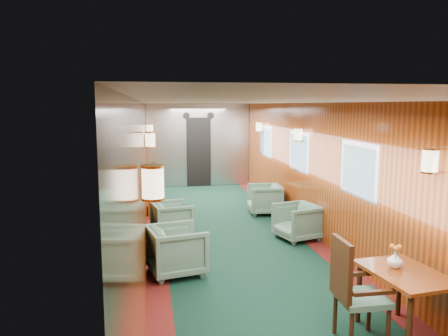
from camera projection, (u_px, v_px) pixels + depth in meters
name	position (u px, v px, depth m)	size (l,w,h in m)	color
room	(241.00, 151.00, 6.86)	(12.00, 12.10, 2.40)	black
bulkhead	(198.00, 146.00, 12.69)	(2.98, 0.17, 2.39)	#ABADB2
windows_right	(323.00, 159.00, 7.38)	(0.02, 8.60, 0.80)	silver
wall_sconces	(234.00, 139.00, 7.39)	(2.97, 7.97, 0.25)	#FFEEC6
dining_table	(405.00, 282.00, 4.41)	(0.75, 1.00, 0.70)	brown
side_chair	(353.00, 287.00, 4.30)	(0.49, 0.51, 1.07)	#1F483C
credenza	(154.00, 193.00, 9.71)	(0.29, 0.92, 1.10)	brown
flower_vase	(395.00, 260.00, 4.50)	(0.16, 0.16, 0.17)	silver
armchair_left_near	(177.00, 250.00, 6.11)	(0.74, 0.76, 0.69)	#1F483C
armchair_left_far	(172.00, 219.00, 7.91)	(0.67, 0.68, 0.62)	#1F483C
armchair_right_near	(297.00, 222.00, 7.69)	(0.68, 0.70, 0.64)	#1F483C
armchair_right_far	(264.00, 199.00, 9.51)	(0.69, 0.71, 0.64)	#1F483C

